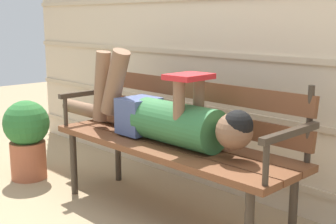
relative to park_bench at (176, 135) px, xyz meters
name	(u,v)px	position (x,y,z in m)	size (l,w,h in m)	color
ground_plane	(159,221)	(0.00, -0.15, -0.50)	(12.00, 12.00, 0.00)	tan
house_siding	(235,26)	(0.00, 0.54, 0.63)	(4.78, 0.08, 2.25)	beige
park_bench	(176,135)	(0.00, 0.00, 0.00)	(1.63, 0.50, 0.85)	brown
reclining_person	(160,115)	(-0.06, -0.07, 0.12)	(1.74, 0.26, 0.53)	#33703D
potted_plant	(27,135)	(-1.22, -0.33, -0.17)	(0.34, 0.34, 0.59)	#AD5B3D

